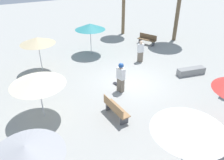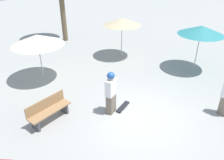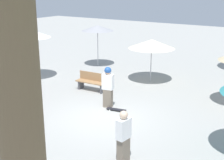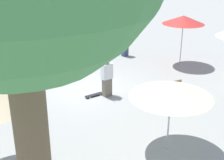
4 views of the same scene
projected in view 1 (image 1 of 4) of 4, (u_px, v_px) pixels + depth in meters
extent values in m
plane|color=#9E9E99|center=(130.00, 83.00, 12.94)|extent=(60.00, 60.00, 0.00)
cube|color=#726656|center=(121.00, 85.00, 11.95)|extent=(0.31, 0.39, 0.77)
cube|color=white|center=(121.00, 74.00, 11.61)|extent=(0.33, 0.49, 0.63)
sphere|color=tan|center=(121.00, 66.00, 11.39)|extent=(0.25, 0.25, 0.25)
sphere|color=#1E478C|center=(121.00, 66.00, 11.37)|extent=(0.28, 0.28, 0.28)
cube|color=black|center=(118.00, 85.00, 12.58)|extent=(0.35, 0.82, 0.02)
cylinder|color=silver|center=(115.00, 84.00, 12.71)|extent=(0.04, 0.06, 0.05)
cylinder|color=silver|center=(117.00, 83.00, 12.81)|extent=(0.04, 0.06, 0.05)
cylinder|color=silver|center=(120.00, 88.00, 12.38)|extent=(0.04, 0.06, 0.05)
cylinder|color=silver|center=(122.00, 87.00, 12.48)|extent=(0.04, 0.06, 0.05)
cube|color=gray|center=(191.00, 71.00, 13.73)|extent=(1.86, 0.84, 0.44)
cube|color=#47474C|center=(110.00, 106.00, 10.59)|extent=(0.40, 0.10, 0.40)
cube|color=#47474C|center=(124.00, 120.00, 9.66)|extent=(0.40, 0.10, 0.40)
cube|color=#9E754C|center=(117.00, 109.00, 10.01)|extent=(0.53, 1.62, 0.05)
cube|color=#9E754C|center=(113.00, 106.00, 9.81)|extent=(0.13, 1.60, 0.40)
cube|color=#47474C|center=(153.00, 44.00, 18.14)|extent=(0.40, 0.23, 0.40)
cube|color=#47474C|center=(140.00, 41.00, 18.81)|extent=(0.40, 0.23, 0.40)
cube|color=brown|center=(147.00, 40.00, 18.36)|extent=(1.04, 1.64, 0.05)
cube|color=brown|center=(148.00, 36.00, 18.39)|extent=(0.67, 1.49, 0.40)
cone|color=#99999E|center=(26.00, 150.00, 5.37)|extent=(1.95, 1.95, 0.33)
cylinder|color=#B7B7BC|center=(183.00, 154.00, 6.66)|extent=(0.05, 0.05, 2.49)
cone|color=white|center=(190.00, 125.00, 6.07)|extent=(2.20, 2.20, 0.43)
cylinder|color=#B7B7BC|center=(40.00, 56.00, 13.70)|extent=(0.05, 0.05, 2.15)
cone|color=#C6B289|center=(37.00, 41.00, 13.20)|extent=(2.13, 2.13, 0.40)
cylinder|color=#B7B7BC|center=(91.00, 40.00, 16.29)|extent=(0.05, 0.05, 2.17)
cone|color=teal|center=(90.00, 27.00, 15.79)|extent=(2.22, 2.22, 0.43)
cylinder|color=#B7B7BC|center=(41.00, 98.00, 9.71)|extent=(0.05, 0.05, 2.04)
cone|color=beige|center=(37.00, 80.00, 9.24)|extent=(2.38, 2.38, 0.46)
cylinder|color=brown|center=(179.00, 5.00, 18.10)|extent=(0.33, 0.33, 6.09)
cylinder|color=brown|center=(124.00, 6.00, 19.98)|extent=(0.30, 0.30, 5.14)
cube|color=#726656|center=(140.00, 57.00, 15.37)|extent=(0.36, 0.28, 0.72)
cube|color=white|center=(141.00, 48.00, 15.05)|extent=(0.45, 0.29, 0.59)
sphere|color=beige|center=(141.00, 42.00, 14.85)|extent=(0.23, 0.23, 0.23)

